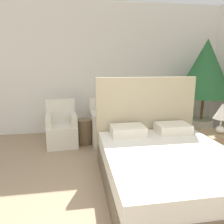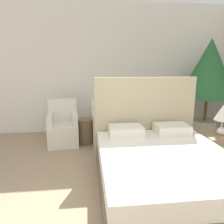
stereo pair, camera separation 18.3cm
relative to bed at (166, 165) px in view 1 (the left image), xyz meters
The scene contains 8 objects.
wall_back 2.91m from the bed, 103.90° to the left, with size 10.00×0.06×2.90m.
bed is the anchor object (origin of this frame).
armchair_near_window_left 2.25m from the bed, 129.30° to the left, with size 0.63×0.67×0.88m.
armchair_near_window_right 1.83m from the bed, 107.69° to the left, with size 0.60×0.64×0.88m.
potted_palm 2.66m from the bed, 49.10° to the left, with size 1.15×1.15×2.08m.
nightstand 1.28m from the bed, 28.18° to the left, with size 0.49×0.49×0.48m.
table_lamp 1.39m from the bed, 26.66° to the left, with size 0.25×0.25×0.49m.
side_table 2.00m from the bed, 119.77° to the left, with size 0.32×0.32×0.50m.
Camera 1 is at (-0.47, -1.32, 1.59)m, focal length 35.00 mm.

